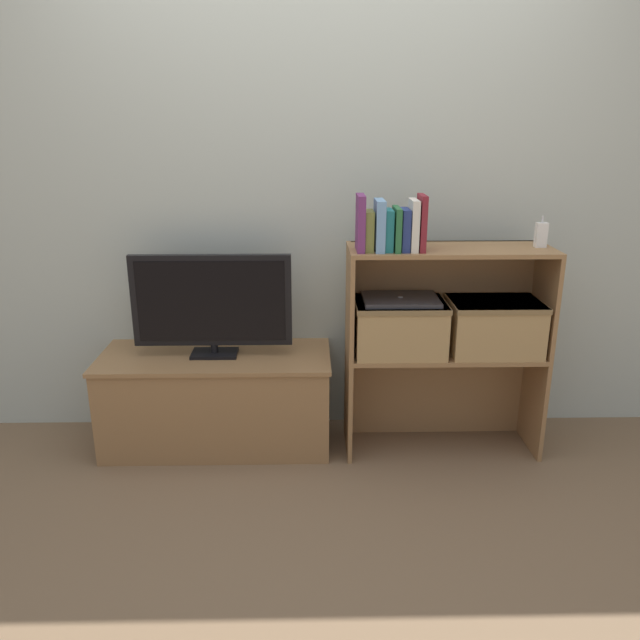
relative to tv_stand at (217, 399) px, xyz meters
The scene contains 18 objects.
ground_plane 0.60m from the tv_stand, 23.59° to the right, with size 16.00×16.00×0.00m, color brown.
wall_back 1.12m from the tv_stand, 26.81° to the left, with size 10.00×0.05×2.40m.
tv_stand is the anchor object (origin of this frame).
tv 0.50m from the tv_stand, 90.00° to the right, with size 0.75×0.14×0.49m.
bookshelf_lower_tier 1.11m from the tv_stand, ahead, with size 0.93×0.33×0.51m.
bookshelf_upper_tier 1.25m from the tv_stand, ahead, with size 0.93×0.33×0.50m.
book_plum 1.13m from the tv_stand, ahead, with size 0.03×0.15×0.24m.
book_olive 1.13m from the tv_stand, ahead, with size 0.04×0.12×0.18m.
book_skyblue 1.18m from the tv_stand, ahead, with size 0.04×0.16×0.22m.
book_teal 1.19m from the tv_stand, ahead, with size 0.04×0.13×0.18m.
book_forest 1.22m from the tv_stand, ahead, with size 0.03×0.16×0.19m.
book_navy 1.24m from the tv_stand, ahead, with size 0.03×0.14×0.18m.
book_ivory 1.28m from the tv_stand, ahead, with size 0.03×0.14×0.22m.
book_maroon 1.31m from the tv_stand, ahead, with size 0.03×0.14×0.24m.
baby_monitor 1.72m from the tv_stand, ahead, with size 0.05×0.04×0.14m.
storage_basket_left 0.97m from the tv_stand, ahead, with size 0.42×0.30×0.25m.
storage_basket_right 1.39m from the tv_stand, ahead, with size 0.42×0.30×0.25m.
laptop 1.03m from the tv_stand, ahead, with size 0.35×0.25×0.02m.
Camera 1 is at (-0.06, -2.61, 1.57)m, focal length 35.00 mm.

